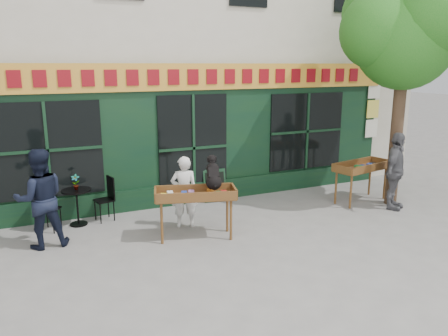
{
  "coord_description": "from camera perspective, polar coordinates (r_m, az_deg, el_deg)",
  "views": [
    {
      "loc": [
        -3.51,
        -7.23,
        3.27
      ],
      "look_at": [
        -0.02,
        0.5,
        1.26
      ],
      "focal_mm": 35.0,
      "sensor_mm": 36.0,
      "label": 1
    }
  ],
  "objects": [
    {
      "name": "street_tree",
      "position": [
        10.95,
        22.64,
        16.76
      ],
      "size": [
        3.05,
        2.9,
        5.6
      ],
      "color": "#382619",
      "rests_on": "ground"
    },
    {
      "name": "woman",
      "position": [
        8.94,
        -5.22,
        -3.13
      ],
      "size": [
        0.62,
        0.49,
        1.49
      ],
      "primitive_type": "imported",
      "rotation": [
        0.0,
        0.0,
        2.87
      ],
      "color": "white",
      "rests_on": "ground"
    },
    {
      "name": "man_left",
      "position": [
        8.54,
        -22.88,
        -3.73
      ],
      "size": [
        0.92,
        0.74,
        1.83
      ],
      "primitive_type": "imported",
      "rotation": [
        0.0,
        0.0,
        3.19
      ],
      "color": "black",
      "rests_on": "ground"
    },
    {
      "name": "book_cart_center",
      "position": [
        8.33,
        -3.76,
        -3.77
      ],
      "size": [
        1.61,
        1.0,
        0.99
      ],
      "rotation": [
        0.0,
        0.0,
        -0.27
      ],
      "color": "brown",
      "rests_on": "ground"
    },
    {
      "name": "ground",
      "position": [
        8.68,
        1.53,
        -8.79
      ],
      "size": [
        80.0,
        80.0,
        0.0
      ],
      "primitive_type": "plane",
      "color": "slate",
      "rests_on": "ground"
    },
    {
      "name": "man_right",
      "position": [
        10.72,
        21.45,
        -0.4
      ],
      "size": [
        1.12,
        0.92,
        1.79
      ],
      "primitive_type": "imported",
      "rotation": [
        0.0,
        0.0,
        0.55
      ],
      "color": "#505055",
      "rests_on": "ground"
    },
    {
      "name": "chalkboard",
      "position": [
        10.63,
        -1.17,
        -2.31
      ],
      "size": [
        0.58,
        0.25,
        0.79
      ],
      "rotation": [
        0.0,
        0.0,
        -0.1
      ],
      "color": "black",
      "rests_on": "ground"
    },
    {
      "name": "bistro_chair_right",
      "position": [
        9.67,
        -14.96,
        -3.39
      ],
      "size": [
        0.44,
        0.43,
        0.95
      ],
      "rotation": [
        0.0,
        0.0,
        -1.35
      ],
      "color": "black",
      "rests_on": "ground"
    },
    {
      "name": "building",
      "position": [
        13.77,
        -9.94,
        20.28
      ],
      "size": [
        14.0,
        7.26,
        10.0
      ],
      "color": "beige",
      "rests_on": "ground"
    },
    {
      "name": "bistro_table",
      "position": [
        9.54,
        -18.66,
        -3.98
      ],
      "size": [
        0.6,
        0.6,
        0.76
      ],
      "color": "black",
      "rests_on": "ground"
    },
    {
      "name": "bistro_chair_left",
      "position": [
        9.45,
        -22.41,
        -4.36
      ],
      "size": [
        0.5,
        0.5,
        0.95
      ],
      "rotation": [
        0.0,
        0.0,
        1.01
      ],
      "color": "black",
      "rests_on": "ground"
    },
    {
      "name": "book_cart_right",
      "position": [
        11.05,
        17.58,
        -0.08
      ],
      "size": [
        1.59,
        0.9,
        0.99
      ],
      "rotation": [
        0.0,
        0.0,
        0.2
      ],
      "color": "brown",
      "rests_on": "ground"
    },
    {
      "name": "potted_plant",
      "position": [
        9.44,
        -18.83,
        -1.75
      ],
      "size": [
        0.2,
        0.16,
        0.32
      ],
      "primitive_type": "imported",
      "rotation": [
        0.0,
        0.0,
        -0.3
      ],
      "color": "gray",
      "rests_on": "bistro_table"
    },
    {
      "name": "dog",
      "position": [
        8.28,
        -1.42,
        -0.48
      ],
      "size": [
        0.49,
        0.67,
        0.6
      ],
      "primitive_type": null,
      "rotation": [
        0.0,
        0.0,
        -0.27
      ],
      "color": "black",
      "rests_on": "book_cart_center"
    }
  ]
}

